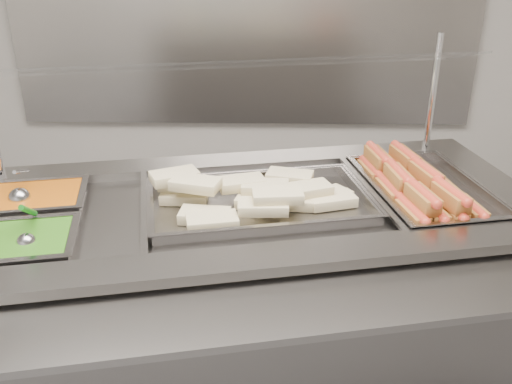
{
  "coord_description": "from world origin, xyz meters",
  "views": [
    {
      "loc": [
        0.16,
        -1.29,
        1.79
      ],
      "look_at": [
        0.12,
        0.46,
        0.99
      ],
      "focal_mm": 40.0,
      "sensor_mm": 36.0,
      "label": 1
    }
  ],
  "objects_px": {
    "pan_hotdogs": "(424,197)",
    "serving_spoon": "(27,237)",
    "sneeze_guard": "(229,69)",
    "ladle": "(20,197)",
    "steam_counter": "(242,316)",
    "pan_wraps": "(259,206)"
  },
  "relations": [
    {
      "from": "pan_wraps",
      "to": "ladle",
      "type": "distance_m",
      "value": 0.81
    },
    {
      "from": "steam_counter",
      "to": "pan_wraps",
      "type": "xyz_separation_m",
      "value": [
        0.06,
        0.01,
        0.45
      ]
    },
    {
      "from": "steam_counter",
      "to": "pan_hotdogs",
      "type": "bearing_deg",
      "value": 11.65
    },
    {
      "from": "steam_counter",
      "to": "serving_spoon",
      "type": "relative_size",
      "value": 11.24
    },
    {
      "from": "sneeze_guard",
      "to": "serving_spoon",
      "type": "relative_size",
      "value": 9.37
    },
    {
      "from": "steam_counter",
      "to": "sneeze_guard",
      "type": "xyz_separation_m",
      "value": [
        -0.05,
        0.23,
        0.87
      ]
    },
    {
      "from": "serving_spoon",
      "to": "pan_wraps",
      "type": "bearing_deg",
      "value": 24.17
    },
    {
      "from": "steam_counter",
      "to": "pan_hotdogs",
      "type": "relative_size",
      "value": 3.31
    },
    {
      "from": "pan_wraps",
      "to": "ladle",
      "type": "xyz_separation_m",
      "value": [
        -0.81,
        -0.02,
        0.04
      ]
    },
    {
      "from": "pan_hotdogs",
      "to": "pan_wraps",
      "type": "bearing_deg",
      "value": -168.35
    },
    {
      "from": "steam_counter",
      "to": "pan_wraps",
      "type": "height_order",
      "value": "pan_wraps"
    },
    {
      "from": "pan_hotdogs",
      "to": "pan_wraps",
      "type": "height_order",
      "value": "same"
    },
    {
      "from": "sneeze_guard",
      "to": "pan_wraps",
      "type": "distance_m",
      "value": 0.48
    },
    {
      "from": "sneeze_guard",
      "to": "ladle",
      "type": "height_order",
      "value": "sneeze_guard"
    },
    {
      "from": "pan_wraps",
      "to": "serving_spoon",
      "type": "height_order",
      "value": "serving_spoon"
    },
    {
      "from": "ladle",
      "to": "serving_spoon",
      "type": "height_order",
      "value": "serving_spoon"
    },
    {
      "from": "pan_hotdogs",
      "to": "ladle",
      "type": "height_order",
      "value": "ladle"
    },
    {
      "from": "pan_hotdogs",
      "to": "serving_spoon",
      "type": "bearing_deg",
      "value": -161.46
    },
    {
      "from": "steam_counter",
      "to": "sneeze_guard",
      "type": "relative_size",
      "value": 1.2
    },
    {
      "from": "steam_counter",
      "to": "serving_spoon",
      "type": "bearing_deg",
      "value": -154.66
    },
    {
      "from": "sneeze_guard",
      "to": "ladle",
      "type": "bearing_deg",
      "value": -161.03
    },
    {
      "from": "sneeze_guard",
      "to": "steam_counter",
      "type": "bearing_deg",
      "value": -78.35
    }
  ]
}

